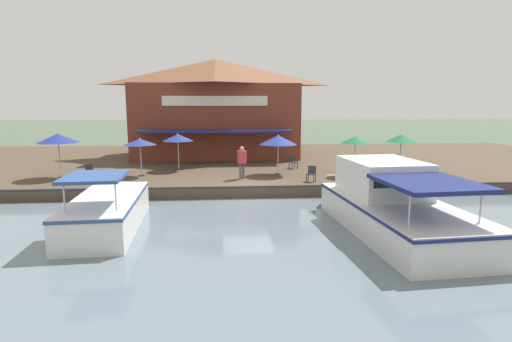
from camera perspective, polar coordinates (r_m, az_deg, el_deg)
The scene contains 18 objects.
ground_plane at distance 20.03m, azimuth -1.16°, elevation -4.16°, with size 220.00×220.00×0.00m, color #4C5B47.
quay_deck at distance 30.78m, azimuth -2.30°, elevation 1.19°, with size 22.00×56.00×0.60m, color #4C3D2D.
quay_edge_fender at distance 19.99m, azimuth -1.19°, elevation -2.28°, with size 0.20×50.40×0.10m, color #2D2D33.
waterfront_restaurant at distance 32.67m, azimuth -5.69°, elevation 9.04°, with size 9.09×13.17×7.68m.
patio_umbrella_near_quay_edge at distance 23.62m, azimuth 3.19°, elevation 4.45°, with size 2.20×2.20×2.37m.
patio_umbrella_by_entrance at distance 24.00m, azimuth -16.24°, elevation 3.99°, with size 1.85×1.85×2.21m.
patio_umbrella_back_row at distance 25.04m, azimuth -26.43°, elevation 4.22°, with size 2.24×2.24×2.56m.
patio_umbrella_mid_patio_right at distance 23.81m, azimuth 14.01°, elevation 4.32°, with size 1.76×1.76×2.35m.
patio_umbrella_mid_patio_left at distance 25.17m, azimuth 20.04°, elevation 4.41°, with size 1.86×1.86×2.42m.
patio_umbrella_far_corner at distance 25.70m, azimuth -11.10°, elevation 4.70°, with size 1.91×1.91×2.33m.
cafe_chair_mid_patio at distance 21.75m, azimuth 7.92°, elevation -0.27°, with size 0.59×0.59×0.85m.
cafe_chair_back_row_seat at distance 25.83m, azimuth 12.80°, elevation 1.12°, with size 0.53×0.53×0.85m.
cafe_chair_facing_river at distance 26.12m, azimuth 5.27°, elevation 1.40°, with size 0.56×0.56×0.85m.
cafe_chair_beside_entrance at distance 23.91m, azimuth -22.86°, elevation -0.05°, with size 0.50×0.50×0.85m.
person_near_entrance at distance 22.28m, azimuth -2.03°, elevation 1.84°, with size 0.52×0.52×1.83m.
motorboat_outer_channel at distance 16.15m, azimuth 18.04°, elevation -4.32°, with size 9.27×3.83×2.52m.
motorboat_nearest_quay at distance 16.72m, azimuth -20.00°, elevation -4.83°, with size 7.15×2.65×2.30m.
tree_upstream_bank at distance 37.38m, azimuth -0.56°, elevation 9.82°, with size 4.78×4.55×6.76m.
Camera 1 is at (19.45, -1.07, 4.71)m, focal length 28.00 mm.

